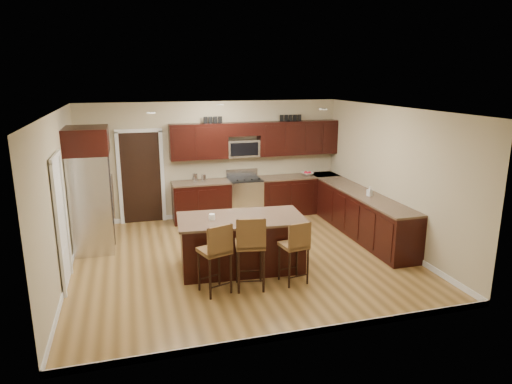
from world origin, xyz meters
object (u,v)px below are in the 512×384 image
object	(u,v)px
stool_mid	(250,244)
refrigerator	(91,188)
island	(241,244)
stool_right	(296,245)
stool_left	(216,251)
range	(245,198)

from	to	relation	value
stool_mid	refrigerator	world-z (taller)	refrigerator
refrigerator	stool_mid	bearing A→B (deg)	-45.75
island	stool_mid	bearing A→B (deg)	-90.00
stool_mid	island	bearing A→B (deg)	95.54
island	stool_mid	distance (m)	0.91
stool_right	island	bearing A→B (deg)	119.44
stool_mid	refrigerator	distance (m)	3.51
stool_left	stool_right	bearing A→B (deg)	-18.53
stool_left	stool_mid	distance (m)	0.53
stool_mid	range	bearing A→B (deg)	86.84
island	stool_left	bearing A→B (deg)	-120.76
island	stool_right	xyz separation A→B (m)	(0.68, -0.84, 0.23)
range	stool_right	world-z (taller)	range
stool_left	refrigerator	size ratio (longest dim) A/B	0.48
stool_mid	refrigerator	xyz separation A→B (m)	(-2.43, 2.50, 0.46)
stool_left	island	bearing A→B (deg)	36.16
island	stool_left	xyz separation A→B (m)	(-0.60, -0.84, 0.27)
range	island	size ratio (longest dim) A/B	0.50
range	refrigerator	distance (m)	3.59
island	stool_mid	size ratio (longest dim) A/B	1.85
range	stool_left	world-z (taller)	stool_left
stool_left	stool_right	size ratio (longest dim) A/B	1.07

